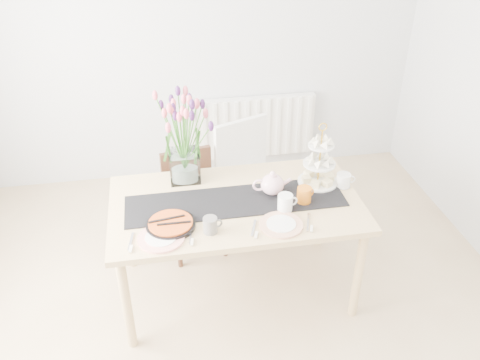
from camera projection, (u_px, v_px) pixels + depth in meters
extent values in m
plane|color=tan|center=(240.00, 353.00, 3.16)|extent=(4.50, 4.50, 0.00)
plane|color=silver|center=(194.00, 39.00, 4.34)|extent=(4.00, 0.00, 4.00)
cube|color=white|center=(252.00, 127.00, 4.82)|extent=(1.20, 0.08, 0.60)
cube|color=tan|center=(236.00, 204.00, 3.26)|extent=(1.60, 0.90, 0.04)
cylinder|color=tan|center=(127.00, 304.00, 3.03)|extent=(0.06, 0.06, 0.71)
cylinder|color=tan|center=(358.00, 274.00, 3.25)|extent=(0.06, 0.06, 0.71)
cylinder|color=tan|center=(128.00, 227.00, 3.66)|extent=(0.06, 0.06, 0.71)
cylinder|color=tan|center=(322.00, 207.00, 3.88)|extent=(0.06, 0.06, 0.71)
cube|color=#341F13|center=(194.00, 206.00, 3.82)|extent=(0.45, 0.45, 0.04)
cube|color=#341F13|center=(187.00, 171.00, 3.85)|extent=(0.39, 0.11, 0.37)
cylinder|color=#341F13|center=(179.00, 247.00, 3.74)|extent=(0.04, 0.04, 0.37)
cylinder|color=#341F13|center=(225.00, 236.00, 3.85)|extent=(0.04, 0.04, 0.37)
cylinder|color=#341F13|center=(167.00, 219.00, 4.02)|extent=(0.04, 0.04, 0.37)
cylinder|color=#341F13|center=(210.00, 210.00, 4.13)|extent=(0.04, 0.04, 0.37)
cube|color=white|center=(255.00, 183.00, 3.95)|extent=(0.59, 0.59, 0.04)
cube|color=white|center=(241.00, 146.00, 3.97)|extent=(0.44, 0.20, 0.44)
cylinder|color=white|center=(247.00, 228.00, 3.87)|extent=(0.04, 0.04, 0.45)
cylinder|color=white|center=(286.00, 213.00, 4.03)|extent=(0.04, 0.04, 0.45)
cylinder|color=white|center=(224.00, 205.00, 4.13)|extent=(0.04, 0.04, 0.45)
cylinder|color=white|center=(261.00, 192.00, 4.29)|extent=(0.04, 0.04, 0.45)
cube|color=black|center=(236.00, 201.00, 3.24)|extent=(1.40, 0.35, 0.01)
cube|color=silver|center=(184.00, 166.00, 3.43)|extent=(0.20, 0.20, 0.20)
cylinder|color=gold|center=(320.00, 158.00, 3.33)|extent=(0.01, 0.01, 0.40)
cylinder|color=white|center=(318.00, 181.00, 3.43)|extent=(0.27, 0.27, 0.01)
cylinder|color=white|center=(319.00, 163.00, 3.35)|extent=(0.22, 0.22, 0.01)
cylinder|color=white|center=(321.00, 145.00, 3.28)|extent=(0.17, 0.17, 0.01)
cylinder|color=white|center=(343.00, 180.00, 3.37)|extent=(0.10, 0.10, 0.09)
cylinder|color=black|center=(171.00, 225.00, 3.02)|extent=(0.30, 0.30, 0.03)
cylinder|color=#C34B1B|center=(171.00, 223.00, 3.01)|extent=(0.26, 0.26, 0.01)
cylinder|color=slate|center=(210.00, 225.00, 2.95)|extent=(0.10, 0.10, 0.10)
cylinder|color=white|center=(285.00, 203.00, 3.14)|extent=(0.11, 0.11, 0.11)
cylinder|color=orange|center=(304.00, 195.00, 3.21)|extent=(0.12, 0.12, 0.11)
cylinder|color=white|center=(161.00, 238.00, 2.92)|extent=(0.31, 0.31, 0.01)
cylinder|color=silver|center=(281.00, 225.00, 3.03)|extent=(0.33, 0.33, 0.01)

